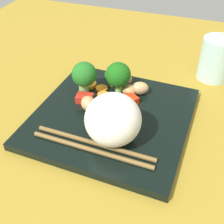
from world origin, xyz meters
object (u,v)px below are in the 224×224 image
(broccoli_floret_0, at_px, (84,75))
(chopstick_pair, at_px, (95,147))
(carrot_slice_3, at_px, (114,100))
(rice_mound, at_px, (113,120))
(drinking_glass, at_px, (216,59))
(square_plate, at_px, (112,117))

(broccoli_floret_0, bearing_deg, chopstick_pair, -150.98)
(carrot_slice_3, bearing_deg, broccoli_floret_0, 83.82)
(rice_mound, bearing_deg, broccoli_floret_0, 42.08)
(chopstick_pair, xyz_separation_m, drinking_glass, (0.30, -0.16, 0.03))
(carrot_slice_3, bearing_deg, square_plate, -167.49)
(carrot_slice_3, bearing_deg, rice_mound, -162.35)
(rice_mound, xyz_separation_m, carrot_slice_3, (0.10, 0.03, -0.04))
(carrot_slice_3, bearing_deg, drinking_glass, -44.17)
(chopstick_pair, bearing_deg, square_plate, 93.72)
(square_plate, bearing_deg, drinking_glass, -37.12)
(square_plate, height_order, drinking_glass, drinking_glass)
(rice_mound, relative_size, carrot_slice_3, 4.44)
(rice_mound, height_order, broccoli_floret_0, rice_mound)
(square_plate, relative_size, carrot_slice_3, 13.40)
(square_plate, xyz_separation_m, carrot_slice_3, (0.04, 0.01, 0.01))
(broccoli_floret_0, distance_m, drinking_glass, 0.29)
(carrot_slice_3, height_order, chopstick_pair, chopstick_pair)
(chopstick_pair, bearing_deg, carrot_slice_3, 96.94)
(rice_mound, relative_size, drinking_glass, 0.99)
(square_plate, bearing_deg, rice_mound, -159.19)
(broccoli_floret_0, xyz_separation_m, chopstick_pair, (-0.14, -0.08, -0.04))
(broccoli_floret_0, height_order, chopstick_pair, broccoli_floret_0)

